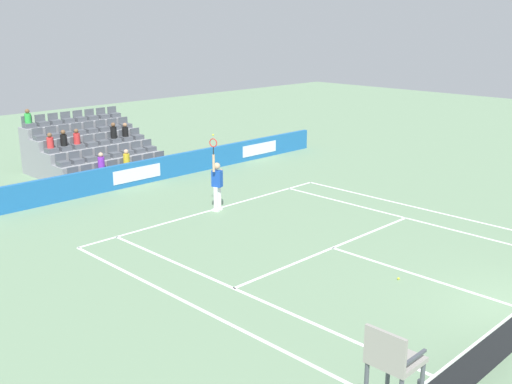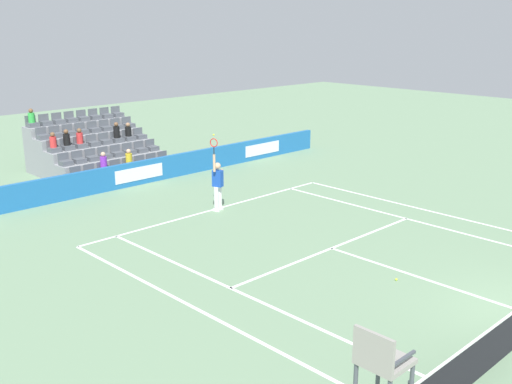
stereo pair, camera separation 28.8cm
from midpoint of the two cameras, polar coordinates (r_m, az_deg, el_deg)
The scene contains 13 objects.
line_baseline at distance 22.33m, azimuth -3.55°, elevation -1.63°, with size 10.97×0.10×0.01m, color white.
line_service at distance 18.73m, azimuth 7.52°, elevation -5.23°, with size 8.23×0.10×0.01m, color white.
line_centre_service at distance 17.09m, azimuth 16.01°, elevation -7.84°, with size 0.10×6.40×0.01m, color white.
line_singles_sideline_left at distance 15.63m, azimuth -0.72°, elevation -9.49°, with size 0.10×11.89×0.01m, color white.
line_singles_sideline_right at distance 21.72m, azimuth 15.26°, elevation -2.68°, with size 0.10×11.89×0.01m, color white.
line_doubles_sideline_left at distance 14.82m, azimuth -4.64°, elevation -11.03°, with size 0.10×11.89×0.01m, color white.
line_doubles_sideline_right at distance 22.86m, azimuth 17.03°, elevation -1.90°, with size 0.10×11.89×0.01m, color white.
line_centre_mark at distance 22.26m, azimuth -3.39°, elevation -1.69°, with size 0.10×0.20×0.01m, color white.
sponsor_barrier at distance 26.00m, azimuth -10.67°, elevation 1.76°, with size 21.79×0.22×0.99m.
tennis_player at distance 21.95m, azimuth -3.23°, elevation 0.75°, with size 0.54×0.43×2.85m.
umpire_chair at distance 9.77m, azimuth 12.49°, elevation -16.46°, with size 0.70×0.70×2.34m.
stadium_stand at distance 28.90m, azimuth -14.66°, elevation 3.57°, with size 4.96×4.75×2.93m.
loose_tennis_ball at distance 16.81m, azimuth 13.47°, elevation -7.95°, with size 0.07×0.07×0.07m, color #D1E533.
Camera 2 is at (13.72, 4.43, 6.67)m, focal length 42.77 mm.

